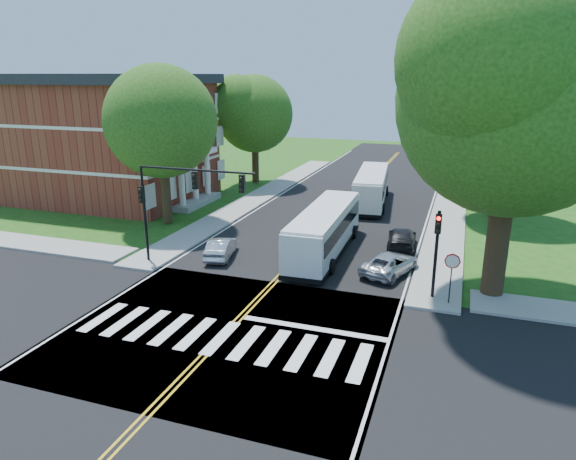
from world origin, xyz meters
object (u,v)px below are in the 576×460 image
at_px(signal_nw, 178,193).
at_px(hatchback, 221,248).
at_px(dark_sedan, 402,238).
at_px(signal_ne, 437,243).
at_px(suv, 390,264).
at_px(bus_follow, 371,187).
at_px(bus_lead, 325,230).

bearing_deg(signal_nw, hatchback, 56.61).
bearing_deg(dark_sedan, signal_ne, 102.42).
bearing_deg(dark_sedan, suv, 83.96).
relative_size(signal_ne, bus_follow, 0.40).
distance_m(bus_follow, dark_sedan, 11.82).
distance_m(bus_follow, hatchback, 17.72).
height_order(signal_ne, hatchback, signal_ne).
distance_m(bus_lead, hatchback, 6.47).
bearing_deg(bus_follow, signal_ne, 102.84).
height_order(signal_nw, bus_follow, signal_nw).
relative_size(signal_nw, hatchback, 1.94).
height_order(hatchback, suv, hatchback).
relative_size(signal_ne, suv, 1.04).
xyz_separation_m(signal_nw, suv, (11.54, 2.85, -3.78)).
relative_size(signal_nw, dark_sedan, 1.64).
xyz_separation_m(bus_follow, hatchback, (-6.19, -16.59, -0.87)).
relative_size(signal_nw, suv, 1.70).
bearing_deg(signal_ne, signal_nw, -179.95).
bearing_deg(hatchback, bus_lead, -166.46).
distance_m(signal_nw, bus_lead, 9.21).
relative_size(bus_lead, dark_sedan, 2.55).
relative_size(bus_lead, hatchback, 3.01).
relative_size(signal_ne, hatchback, 1.19).
bearing_deg(signal_nw, suv, 13.86).
relative_size(signal_ne, dark_sedan, 1.01).
bearing_deg(hatchback, signal_ne, 157.46).
bearing_deg(signal_ne, dark_sedan, 107.73).
height_order(hatchback, dark_sedan, dark_sedan).
xyz_separation_m(bus_lead, hatchback, (-5.74, -2.84, -0.90)).
distance_m(signal_ne, suv, 4.47).
bearing_deg(suv, hatchback, 22.82).
height_order(suv, dark_sedan, dark_sedan).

